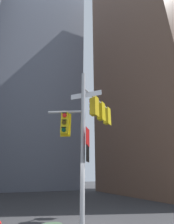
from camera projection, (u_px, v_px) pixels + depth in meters
building_tower_right at (159, 57)px, 27.30m from camera, size 16.47×16.47×41.04m
building_mid_block at (36, 72)px, 38.00m from camera, size 16.76×16.76×48.91m
signal_pole_assembly at (90, 122)px, 8.58m from camera, size 4.18×2.46×7.01m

